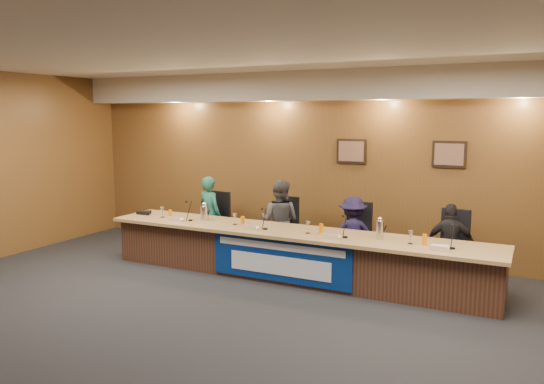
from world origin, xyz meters
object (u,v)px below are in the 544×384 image
Objects in this scene: panelist_c at (353,234)px; speakerphone at (145,213)px; dais_body at (292,255)px; office_chair_a at (213,225)px; office_chair_d at (451,251)px; office_chair_b at (282,233)px; office_chair_c at (354,241)px; panelist_b at (280,221)px; carafe_right at (380,230)px; carafe_left at (205,213)px; banner at (280,260)px; panelist_a at (210,215)px; panelist_d at (450,245)px.

panelist_c is 3.75× the size of speakerphone.
dais_body is 12.50× the size of office_chair_a.
panelist_c reaches higher than office_chair_d.
office_chair_b is (1.39, 0.00, 0.00)m from office_chair_a.
office_chair_c is (0.72, 0.83, 0.13)m from dais_body.
panelist_c is (1.27, 0.00, -0.10)m from panelist_b.
carafe_left is at bearing 179.09° from carafe_right.
panelist_b is at bearing 3.93° from office_chair_a.
banner is (0.00, -0.41, 0.03)m from dais_body.
panelist_b is 1.30m from office_chair_c.
carafe_right is (1.91, -0.85, 0.40)m from office_chair_b.
panelist_b is at bearing 115.82° from banner.
office_chair_a is (0.00, 0.10, -0.21)m from panelist_a.
panelist_d reaches higher than carafe_right.
speakerphone is (-2.24, -0.74, 0.08)m from panelist_b.
carafe_left reaches higher than speakerphone.
dais_body is at bearing 22.01° from panelist_c.
panelist_d is at bearing -162.83° from panelist_a.
carafe_right is (1.35, -0.01, 0.53)m from dais_body.
dais_body is 12.50× the size of office_chair_b.
panelist_d reaches higher than banner.
banner is 4.58× the size of office_chair_d.
carafe_right is 0.81× the size of speakerphone.
carafe_right is (0.63, -0.85, 0.40)m from office_chair_c.
speakerphone is at bearing -164.65° from office_chair_c.
office_chair_d is (1.48, 0.10, -0.12)m from panelist_c.
panelist_b is at bearing -10.37° from panelist_d.
panelist_a is 4.32× the size of speakerphone.
dais_body is 2.83m from speakerphone.
office_chair_a and office_chair_d have the same top height.
carafe_left is at bearing -143.70° from office_chair_b.
panelist_c is 2.50× the size of office_chair_c.
banner reaches higher than office_chair_a.
banner is 1.44m from office_chair_c.
speakerphone reaches higher than office_chair_d.
panelist_a is (-1.95, 1.15, 0.31)m from banner.
panelist_c is 1.00× the size of panelist_d.
office_chair_d is at bearing 9.53° from speakerphone.
office_chair_d is (4.14, 0.10, -0.21)m from panelist_a.
panelist_b reaches higher than carafe_right.
carafe_left reaches higher than banner.
carafe_left is at bearing -158.92° from office_chair_c.
panelist_c is at bearing -171.01° from office_chair_d.
carafe_left is at bearing -6.65° from panelist_c.
panelist_d reaches higher than office_chair_d.
panelist_c is at bearing -10.37° from panelist_d.
panelist_c is 1.02m from carafe_right.
carafe_right is (-0.84, -0.75, 0.28)m from panelist_d.
office_chair_a is at bearing 165.58° from carafe_right.
dais_body reaches higher than office_chair_c.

